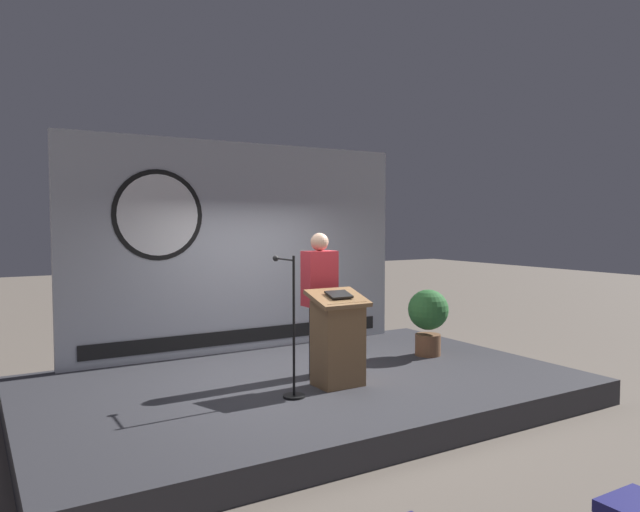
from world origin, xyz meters
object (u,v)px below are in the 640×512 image
at_px(podium, 338,340).
at_px(microphone_stand, 291,346).
at_px(potted_plant, 428,316).
at_px(speaker_person, 320,303).

xyz_separation_m(podium, microphone_stand, (-0.66, -0.09, 0.01)).
height_order(podium, potted_plant, podium).
relative_size(microphone_stand, potted_plant, 1.64).
bearing_deg(microphone_stand, potted_plant, 15.72).
xyz_separation_m(podium, potted_plant, (1.93, 0.64, 0.03)).
bearing_deg(potted_plant, microphone_stand, -164.28).
relative_size(podium, microphone_stand, 0.72).
xyz_separation_m(speaker_person, microphone_stand, (-0.70, -0.57, -0.35)).
relative_size(speaker_person, potted_plant, 1.88).
bearing_deg(microphone_stand, speaker_person, 39.24).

